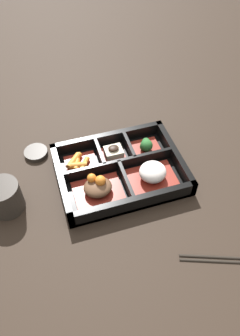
% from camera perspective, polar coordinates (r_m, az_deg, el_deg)
% --- Properties ---
extents(ground_plane, '(3.00, 3.00, 0.00)m').
position_cam_1_polar(ground_plane, '(0.79, 0.00, -1.17)').
color(ground_plane, black).
extents(bento_base, '(0.29, 0.22, 0.01)m').
position_cam_1_polar(bento_base, '(0.79, 0.00, -0.94)').
color(bento_base, black).
rests_on(bento_base, ground_plane).
extents(bento_rim, '(0.29, 0.22, 0.04)m').
position_cam_1_polar(bento_rim, '(0.78, -0.05, -0.02)').
color(bento_rim, black).
rests_on(bento_rim, ground_plane).
extents(bowl_rice, '(0.11, 0.09, 0.05)m').
position_cam_1_polar(bowl_rice, '(0.76, 5.68, -0.95)').
color(bowl_rice, maroon).
rests_on(bowl_rice, bento_base).
extents(bowl_stew, '(0.11, 0.09, 0.05)m').
position_cam_1_polar(bowl_stew, '(0.74, -3.88, -3.38)').
color(bowl_stew, maroon).
rests_on(bowl_stew, bento_base).
extents(bowl_greens, '(0.07, 0.07, 0.04)m').
position_cam_1_polar(bowl_greens, '(0.83, 4.54, 3.83)').
color(bowl_greens, maroon).
rests_on(bowl_greens, bento_base).
extents(bowl_tofu, '(0.06, 0.07, 0.03)m').
position_cam_1_polar(bowl_tofu, '(0.81, -0.89, 2.65)').
color(bowl_tofu, maroon).
rests_on(bowl_tofu, bento_base).
extents(bowl_carrots, '(0.08, 0.07, 0.02)m').
position_cam_1_polar(bowl_carrots, '(0.80, -7.16, 0.88)').
color(bowl_carrots, maroon).
rests_on(bowl_carrots, bento_base).
extents(tea_cup, '(0.07, 0.07, 0.07)m').
position_cam_1_polar(tea_cup, '(0.75, -19.49, -4.76)').
color(tea_cup, '#2D2823').
rests_on(tea_cup, ground_plane).
extents(chopsticks, '(0.21, 0.09, 0.01)m').
position_cam_1_polar(chopsticks, '(0.71, 19.55, -14.80)').
color(chopsticks, black).
rests_on(chopsticks, ground_plane).
extents(sauce_dish, '(0.06, 0.06, 0.01)m').
position_cam_1_polar(sauce_dish, '(0.86, -14.43, 2.61)').
color(sauce_dish, '#2D2823').
rests_on(sauce_dish, ground_plane).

